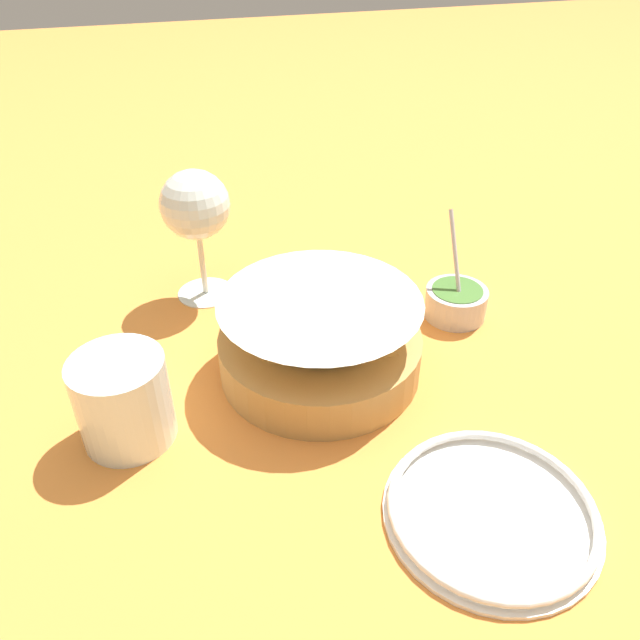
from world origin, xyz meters
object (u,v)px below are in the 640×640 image
object	(u,v)px
wine_glass	(195,209)
side_plate	(492,511)
beer_mug	(124,401)
sauce_cup	(456,301)
food_basket	(321,341)

from	to	relation	value
wine_glass	side_plate	xyz separation A→B (m)	(-0.41, -0.18, -0.11)
wine_glass	side_plate	world-z (taller)	wine_glass
beer_mug	sauce_cup	bearing A→B (deg)	-76.36
wine_glass	side_plate	size ratio (longest dim) A/B	0.91
wine_glass	side_plate	bearing A→B (deg)	-155.91
wine_glass	beer_mug	world-z (taller)	wine_glass
food_basket	beer_mug	size ratio (longest dim) A/B	1.74
beer_mug	side_plate	xyz separation A→B (m)	(-0.18, -0.29, -0.03)
sauce_cup	beer_mug	size ratio (longest dim) A/B	1.00
sauce_cup	beer_mug	distance (m)	0.40
food_basket	side_plate	size ratio (longest dim) A/B	1.19
sauce_cup	wine_glass	distance (m)	0.33
food_basket	sauce_cup	distance (m)	0.19
food_basket	wine_glass	world-z (taller)	wine_glass
sauce_cup	wine_glass	xyz separation A→B (m)	(0.13, 0.28, 0.10)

